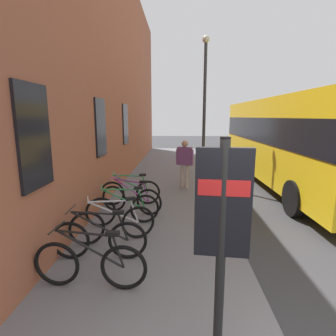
{
  "coord_description": "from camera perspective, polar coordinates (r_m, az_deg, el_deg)",
  "views": [
    {
      "loc": [
        -1.99,
        1.28,
        2.71
      ],
      "look_at": [
        4.18,
        1.53,
        1.51
      ],
      "focal_mm": 28.63,
      "sensor_mm": 36.0,
      "label": 1
    }
  ],
  "objects": [
    {
      "name": "street_lamp",
      "position": [
        10.78,
        7.79,
        14.44
      ],
      "size": [
        0.28,
        0.28,
        5.56
      ],
      "color": "#333338",
      "rests_on": "sidewalk_pavement"
    },
    {
      "name": "bicycle_mid_rack",
      "position": [
        5.21,
        -14.41,
        -14.41
      ],
      "size": [
        0.48,
        1.77,
        0.97
      ],
      "color": "black",
      "rests_on": "sidewalk_pavement"
    },
    {
      "name": "station_facade",
      "position": [
        11.42,
        -11.11,
        19.82
      ],
      "size": [
        22.0,
        0.65,
        9.03
      ],
      "color": "#9E563D",
      "rests_on": "ground"
    },
    {
      "name": "bicycle_beside_lamp",
      "position": [
        8.03,
        -7.98,
        -5.07
      ],
      "size": [
        0.48,
        1.76,
        0.97
      ],
      "color": "black",
      "rests_on": "sidewalk_pavement"
    },
    {
      "name": "bicycle_leaning_wall",
      "position": [
        6.62,
        -9.45,
        -8.63
      ],
      "size": [
        0.62,
        1.72,
        0.97
      ],
      "color": "black",
      "rests_on": "sidewalk_pavement"
    },
    {
      "name": "bicycle_nearest_sign",
      "position": [
        4.46,
        -16.21,
        -19.03
      ],
      "size": [
        0.48,
        1.77,
        0.97
      ],
      "color": "black",
      "rests_on": "sidewalk_pavement"
    },
    {
      "name": "bicycle_under_window",
      "position": [
        5.8,
        -11.49,
        -11.57
      ],
      "size": [
        0.72,
        1.69,
        0.97
      ],
      "color": "black",
      "rests_on": "sidewalk_pavement"
    },
    {
      "name": "sidewalk_pavement",
      "position": [
        10.35,
        -0.35,
        -3.9
      ],
      "size": [
        24.0,
        3.5,
        0.12
      ],
      "primitive_type": "cube",
      "color": "slate",
      "rests_on": "ground"
    },
    {
      "name": "transit_info_sign",
      "position": [
        2.75,
        11.49,
        -10.36
      ],
      "size": [
        0.14,
        0.56,
        2.4
      ],
      "color": "black",
      "rests_on": "sidewalk_pavement"
    },
    {
      "name": "ground",
      "position": [
        8.74,
        17.49,
        -7.64
      ],
      "size": [
        60.0,
        60.0,
        0.0
      ],
      "primitive_type": "plane",
      "color": "#38383A"
    },
    {
      "name": "pedestrian_by_facade",
      "position": [
        9.71,
        3.58,
        1.9
      ],
      "size": [
        0.42,
        0.62,
        1.75
      ],
      "color": "#B2A599",
      "rests_on": "sidewalk_pavement"
    },
    {
      "name": "city_bus",
      "position": [
        11.42,
        24.48,
        5.99
      ],
      "size": [
        10.55,
        2.82,
        3.35
      ],
      "color": "yellow",
      "rests_on": "ground"
    },
    {
      "name": "bicycle_end_of_row",
      "position": [
        7.35,
        -7.81,
        -6.57
      ],
      "size": [
        0.63,
        1.72,
        0.97
      ],
      "color": "black",
      "rests_on": "sidewalk_pavement"
    }
  ]
}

